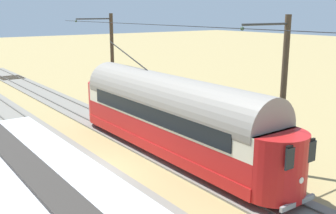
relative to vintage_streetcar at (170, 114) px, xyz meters
The scene contains 6 objects.
ground_plane 5.24m from the vintage_streetcar, ahead, with size 220.00×220.00×0.00m, color #9E8956.
track_streetcar_siding 2.28m from the vintage_streetcar, 90.00° to the right, with size 2.80×80.00×0.18m.
track_adjacent_siding 5.24m from the vintage_streetcar, ahead, with size 2.80×80.00×0.18m.
vintage_streetcar is the anchor object (origin of this frame).
catenary_pole_foreground 11.97m from the vintage_streetcar, 103.44° to the right, with size 3.06×0.28×7.35m.
catenary_pole_mid_near 5.84m from the vintage_streetcar, 119.39° to the left, with size 3.06×0.28×7.35m.
Camera 1 is at (7.16, 16.55, 7.45)m, focal length 42.63 mm.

